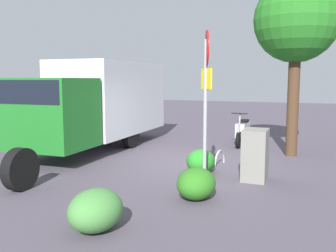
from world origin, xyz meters
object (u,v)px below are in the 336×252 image
(box_truck_near, at_px, (97,101))
(motorcycle, at_px, (243,131))
(street_tree, at_px, (296,22))
(bike_rack_hoop, at_px, (219,165))
(utility_cabinet, at_px, (255,155))
(stop_sign, at_px, (206,83))

(box_truck_near, bearing_deg, motorcycle, 118.10)
(street_tree, xyz_separation_m, bike_rack_hoop, (2.16, -1.66, -3.99))
(box_truck_near, xyz_separation_m, bike_rack_hoop, (0.78, 4.41, -1.61))
(motorcycle, height_order, utility_cabinet, motorcycle)
(box_truck_near, distance_m, utility_cabinet, 5.94)
(stop_sign, relative_size, utility_cabinet, 2.84)
(box_truck_near, height_order, utility_cabinet, box_truck_near)
(motorcycle, xyz_separation_m, stop_sign, (5.31, 0.28, 1.71))
(motorcycle, relative_size, bike_rack_hoop, 2.13)
(stop_sign, distance_m, utility_cabinet, 2.07)
(street_tree, xyz_separation_m, utility_cabinet, (3.26, -0.52, -3.40))
(stop_sign, bearing_deg, box_truck_near, -120.38)
(motorcycle, xyz_separation_m, bike_rack_hoop, (3.39, 0.09, -0.52))
(box_truck_near, distance_m, motorcycle, 5.16)
(motorcycle, relative_size, street_tree, 0.34)
(box_truck_near, bearing_deg, utility_cabinet, 68.27)
(utility_cabinet, xyz_separation_m, bike_rack_hoop, (-1.10, -1.14, -0.59))
(stop_sign, bearing_deg, motorcycle, -176.95)
(box_truck_near, xyz_separation_m, utility_cabinet, (1.87, 5.54, -1.02))
(box_truck_near, height_order, motorcycle, box_truck_near)
(street_tree, relative_size, bike_rack_hoop, 6.22)
(box_truck_near, relative_size, street_tree, 1.62)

